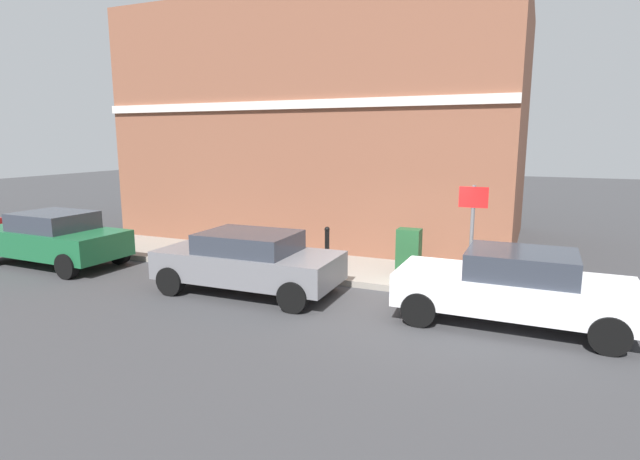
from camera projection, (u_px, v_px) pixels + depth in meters
The scene contains 10 objects.
ground at pixel (398, 305), 10.49m from camera, with size 80.00×80.00×0.00m, color #38383A.
sidewalk at pixel (214, 255), 14.63m from camera, with size 2.42×30.00×0.15m, color gray.
corner_building at pixel (333, 128), 17.86m from camera, with size 7.77×12.66×7.56m.
car_white at pixel (514, 286), 9.26m from camera, with size 1.83×4.18×1.41m.
car_grey at pixel (249, 261), 11.21m from camera, with size 1.96×4.12×1.38m.
car_green at pixel (53, 238), 13.66m from camera, with size 1.97×4.22×1.46m.
utility_cabinet at pixel (409, 254), 12.04m from camera, with size 0.46×0.61×1.15m.
bollard_near_cabinet at pixel (327, 245), 12.97m from camera, with size 0.14×0.14×1.04m.
bollard_far_kerb at pixel (252, 246), 12.91m from camera, with size 0.14×0.14×1.04m.
street_sign at pixel (472, 222), 10.66m from camera, with size 0.08×0.60×2.30m.
Camera 1 is at (-9.87, -2.50, 3.42)m, focal length 28.25 mm.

